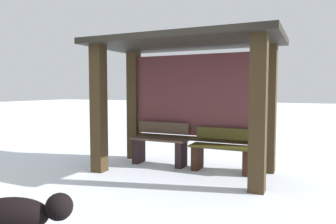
{
  "coord_description": "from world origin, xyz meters",
  "views": [
    {
      "loc": [
        1.97,
        -4.91,
        1.39
      ],
      "look_at": [
        -0.2,
        -0.19,
        1.02
      ],
      "focal_mm": 33.96,
      "sensor_mm": 36.0,
      "label": 1
    }
  ],
  "objects_px": {
    "bench_left_inside": "(160,145)",
    "bench_center_inside": "(222,152)",
    "bus_shelter": "(187,78)",
    "dog": "(17,219)"
  },
  "relations": [
    {
      "from": "bus_shelter",
      "to": "dog",
      "type": "bearing_deg",
      "value": -89.67
    },
    {
      "from": "bus_shelter",
      "to": "bench_center_inside",
      "type": "height_order",
      "value": "bus_shelter"
    },
    {
      "from": "bus_shelter",
      "to": "bench_center_inside",
      "type": "xyz_separation_m",
      "value": [
        0.59,
        0.16,
        -1.27
      ]
    },
    {
      "from": "bench_center_inside",
      "to": "dog",
      "type": "distance_m",
      "value": 3.66
    },
    {
      "from": "bench_left_inside",
      "to": "dog",
      "type": "bearing_deg",
      "value": -80.44
    },
    {
      "from": "bench_left_inside",
      "to": "dog",
      "type": "xyz_separation_m",
      "value": [
        0.61,
        -3.61,
        0.08
      ]
    },
    {
      "from": "bench_center_inside",
      "to": "dog",
      "type": "height_order",
      "value": "bench_center_inside"
    },
    {
      "from": "bus_shelter",
      "to": "dog",
      "type": "xyz_separation_m",
      "value": [
        0.02,
        -3.46,
        -1.15
      ]
    },
    {
      "from": "bus_shelter",
      "to": "bench_left_inside",
      "type": "height_order",
      "value": "bus_shelter"
    },
    {
      "from": "bench_left_inside",
      "to": "bench_center_inside",
      "type": "height_order",
      "value": "bench_left_inside"
    }
  ]
}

